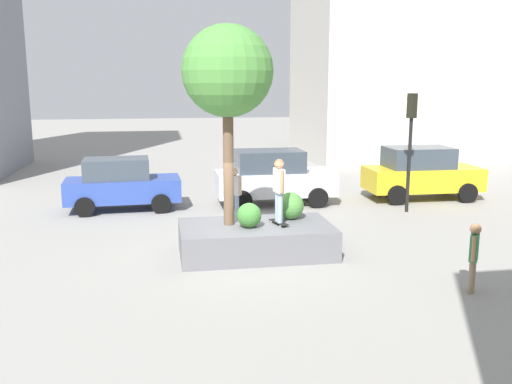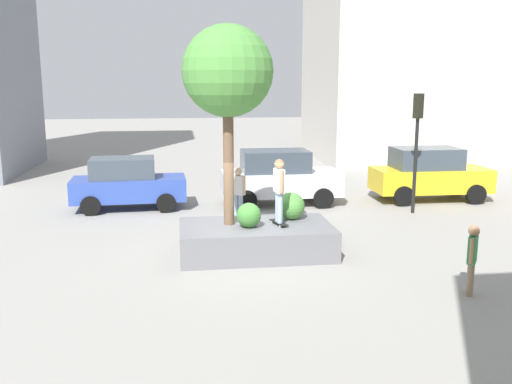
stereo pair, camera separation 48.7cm
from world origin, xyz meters
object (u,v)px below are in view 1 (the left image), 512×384
skateboard (279,222)px  sedan_parked (121,184)px  traffic_light_corner (410,132)px  bystander_watching (474,253)px  skateboarder (279,186)px  planter_ledge (256,239)px  plaza_tree (228,73)px  taxi_cab (421,173)px  passerby_with_bag (234,189)px  police_car (273,177)px

skateboard → sedan_parked: size_ratio=0.20×
traffic_light_corner → bystander_watching: traffic_light_corner is taller
skateboard → bystander_watching: (3.61, -3.51, 0.04)m
traffic_light_corner → skateboarder: bearing=-143.6°
planter_ledge → traffic_light_corner: size_ratio=0.97×
plaza_tree → skateboard: (1.32, -0.24, -3.94)m
taxi_cab → bystander_watching: (-3.47, -9.65, -0.15)m
passerby_with_bag → skateboarder: bearing=-80.9°
plaza_tree → sedan_parked: 7.75m
planter_ledge → skateboarder: skateboarder is taller
plaza_tree → taxi_cab: plaza_tree is taller
plaza_tree → bystander_watching: plaza_tree is taller
traffic_light_corner → taxi_cab: bearing=53.4°
plaza_tree → sedan_parked: (-3.20, 5.92, -3.85)m
bystander_watching → passerby_with_bag: 8.74m
taxi_cab → bystander_watching: size_ratio=2.88×
traffic_light_corner → sedan_parked: bearing=168.6°
police_car → taxi_cab: (5.96, -0.06, 0.01)m
plaza_tree → skateboard: 4.16m
bystander_watching → passerby_with_bag: size_ratio=0.89×
sedan_parked → police_car: police_car is taller
plaza_tree → skateboarder: (1.32, -0.24, -2.94)m
skateboard → traffic_light_corner: (5.58, 4.12, 2.01)m
sedan_parked → passerby_with_bag: (3.86, -2.05, 0.06)m
skateboard → sedan_parked: 7.64m
passerby_with_bag → bystander_watching: bearing=-60.7°
skateboarder → passerby_with_bag: bearing=99.1°
skateboarder → taxi_cab: 9.41m
plaza_tree → skateboard: bearing=-10.4°
police_car → skateboarder: bearing=-100.2°
planter_ledge → skateboard: size_ratio=4.93×
skateboard → taxi_cab: 9.38m
taxi_cab → skateboarder: bearing=-139.1°
plaza_tree → passerby_with_bag: size_ratio=2.96×
traffic_light_corner → passerby_with_bag: (-6.24, -0.01, -1.86)m
traffic_light_corner → passerby_with_bag: traffic_light_corner is taller
plaza_tree → taxi_cab: (8.40, 5.90, -3.75)m
planter_ledge → traffic_light_corner: 7.81m
planter_ledge → police_car: 6.42m
sedan_parked → traffic_light_corner: 10.49m
skateboard → bystander_watching: bearing=-44.1°
skateboarder → police_car: 6.36m
planter_ledge → plaza_tree: size_ratio=0.78×
police_car → passerby_with_bag: size_ratio=2.52×
skateboard → sedan_parked: sedan_parked is taller
skateboard → skateboarder: (-0.00, 0.00, 1.00)m
sedan_parked → skateboarder: bearing=-53.8°
skateboarder → passerby_with_bag: size_ratio=0.97×
plaza_tree → skateboarder: size_ratio=3.06×
skateboarder → bystander_watching: skateboarder is taller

